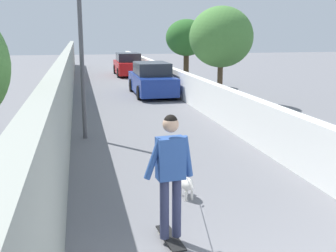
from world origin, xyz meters
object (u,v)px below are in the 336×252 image
tree_right_far (221,37)px  car_far (128,65)px  tree_right_near (186,38)px  car_near (152,80)px  lamp_post (80,32)px  skateboard (171,238)px  person_skateboarder (171,167)px  dog (186,183)px

tree_right_far → car_far: (12.39, 2.35, -2.01)m
tree_right_near → car_near: size_ratio=0.83×
car_near → car_far: bearing=0.0°
tree_right_far → car_far: bearing=10.7°
car_near → car_far: same height
lamp_post → skateboard: lamp_post is taller
person_skateboarder → tree_right_far: bearing=-22.5°
tree_right_near → person_skateboarder: size_ratio=2.05×
tree_right_near → car_far: tree_right_near is taller
tree_right_near → car_far: bearing=21.1°
dog → car_near: (12.47, -1.60, 0.44)m
lamp_post → car_far: bearing=-10.9°
lamp_post → person_skateboarder: (-6.27, -1.07, -1.80)m
person_skateboarder → car_far: person_skateboarder is taller
person_skateboarder → tree_right_near: bearing=-15.4°
car_near → car_far: 9.39m
skateboard → person_skateboarder: size_ratio=0.46×
lamp_post → tree_right_far: bearing=-49.9°
dog → car_near: bearing=-7.3°
tree_right_far → dog: bearing=157.4°
tree_right_far → person_skateboarder: 12.04m
person_skateboarder → skateboard: bearing=45.0°
tree_right_far → person_skateboarder: (-11.03, 4.57, -1.60)m
skateboard → car_far: (23.41, -2.22, 0.65)m
tree_right_far → dog: (-9.47, 3.95, -2.45)m
skateboard → car_far: 23.53m
tree_right_near → skateboard: (-17.03, 4.69, -2.55)m
tree_right_near → tree_right_far: (-6.00, 0.12, 0.11)m
tree_right_far → lamp_post: 7.37m
tree_right_near → car_far: size_ratio=0.84×
person_skateboarder → dog: 1.88m
skateboard → lamp_post: bearing=9.6°
tree_right_far → tree_right_near: bearing=-1.2°
skateboard → car_near: 14.21m
car_far → car_near: bearing=-180.0°
tree_right_far → lamp_post: (-4.75, 5.63, 0.20)m
tree_right_near → skateboard: 17.84m
person_skateboarder → lamp_post: bearing=9.6°
skateboard → car_far: size_ratio=0.19×
lamp_post → person_skateboarder: bearing=-170.4°
person_skateboarder → car_near: person_skateboarder is taller
person_skateboarder → car_far: bearing=-5.4°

